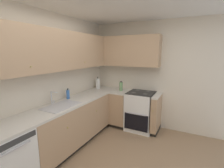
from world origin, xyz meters
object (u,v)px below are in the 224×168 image
at_px(oven_range, 141,111).
at_px(dishwasher, 3,164).
at_px(oil_bottle, 121,86).
at_px(paper_towel_roll, 98,84).
at_px(soap_bottle, 68,94).

bearing_deg(oven_range, dishwasher, 158.92).
bearing_deg(oil_bottle, paper_towel_roll, 92.61).
xyz_separation_m(soap_bottle, paper_towel_roll, (1.12, -0.02, 0.03)).
bearing_deg(soap_bottle, paper_towel_roll, -1.03).
xyz_separation_m(dishwasher, oil_bottle, (2.58, -0.49, 0.58)).
height_order(dishwasher, oil_bottle, oil_bottle).
bearing_deg(dishwasher, oven_range, -21.08).
bearing_deg(oven_range, oil_bottle, 92.13).
distance_m(dishwasher, paper_towel_roll, 2.63).
bearing_deg(paper_towel_roll, dishwasher, -176.40).
relative_size(dishwasher, soap_bottle, 4.03).
relative_size(oven_range, soap_bottle, 4.90).
bearing_deg(dishwasher, oil_bottle, -10.77).
bearing_deg(paper_towel_roll, oil_bottle, -87.39).
bearing_deg(oven_range, paper_towel_roll, 92.40).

